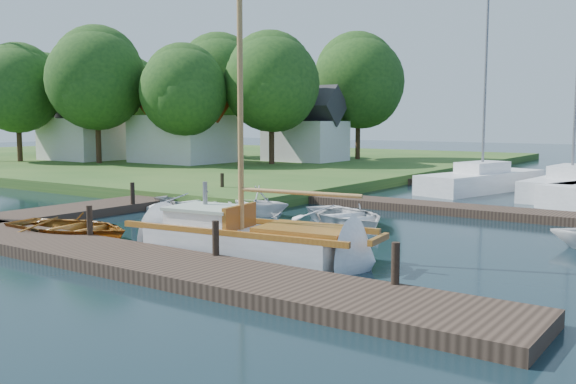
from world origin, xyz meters
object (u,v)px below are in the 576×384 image
Objects in this scene: house_c at (305,131)px; tender_a at (197,200)px; mooring_post_4 at (133,193)px; marina_boat_1 at (482,179)px; tender_b at (261,199)px; tree_2 at (184,90)px; mooring_post_5 at (222,182)px; tree_5 at (130,95)px; mooring_post_2 at (216,238)px; tree_1 at (97,79)px; tender_c at (346,213)px; house_a at (184,126)px; mooring_post_1 at (90,220)px; dinghy at (69,224)px; tree_0 at (18,89)px; tree_7 at (359,81)px; tree_4 at (220,81)px; marina_boat_2 at (572,184)px; sailboat at (254,244)px; tree_3 at (272,82)px; mooring_post_3 at (395,263)px; house_b at (85,128)px; tree_6 at (43,92)px.

tender_a is at bearing -66.95° from house_c.
marina_boat_1 is (8.23, 14.30, -0.14)m from mooring_post_4.
tree_2 reaches higher than tender_b.
tree_5 is (-23.00, 15.05, 4.72)m from mooring_post_5.
mooring_post_5 is at bearing 33.22° from tender_a.
tree_1 reaches higher than mooring_post_2.
house_a is (-20.91, 14.06, 2.56)m from tender_c.
mooring_post_1 is at bearing -51.79° from tree_2.
tender_b is at bearing 24.08° from mooring_post_4.
mooring_post_2 reaches higher than dinghy.
tree_1 is at bearing 67.75° from tender_a.
tender_b is (-4.07, 6.98, -0.11)m from mooring_post_2.
mooring_post_4 is at bearing 135.36° from tender_c.
mooring_post_5 is at bearing -12.38° from tree_0.
tree_4 is at bearing -158.20° from tree_7.
marina_boat_2 is 25.36m from house_a.
sailboat is 1.05× the size of tree_7.
tree_5 is (-27.00, 25.05, 4.72)m from mooring_post_1.
mooring_post_4 is at bearing -68.81° from tree_3.
mooring_post_3 is at bearing -24.36° from sailboat.
marina_boat_1 reaches higher than tree_3.
mooring_post_2 reaches higher than tender_c.
dinghy is 0.49× the size of tree_0.
marina_boat_1 reaches higher than house_b.
sailboat reaches higher than tree_0.
tree_7 is at bearing 41.63° from tree_0.
mooring_post_1 is 24.67m from tree_2.
tree_5 reaches higher than mooring_post_2.
marina_boat_2 reaches higher than dinghy.
tree_6 is at bearing 173.66° from tree_2.
tender_c is (5.25, 6.61, -0.02)m from dinghy.
mooring_post_5 is at bearing 100.42° from tender_c.
mooring_post_5 is at bearing -67.62° from house_c.
tree_5 is at bearing 153.43° from tree_2.
sailboat is 30.48m from tree_1.
mooring_post_5 is 19.18m from tree_1.
tree_3 is 22.09m from tree_6.
tender_b is at bearing -38.80° from house_a.
sailboat is 39.73m from tree_5.
mooring_post_2 and mooring_post_4 have the same top height.
mooring_post_3 is at bearing -59.90° from tree_7.
tender_a is at bearing -44.37° from house_a.
mooring_post_5 is 15.39m from marina_boat_2.
mooring_post_4 is 2.36m from tender_a.
sailboat reaches higher than house_b.
tree_7 is (-5.00, 26.05, 5.50)m from mooring_post_4.
tree_0 is at bearing 149.53° from sailboat.
tree_7 is (-9.00, 31.05, 5.50)m from mooring_post_1.
mooring_post_1 is at bearing -169.85° from sailboat.
sailboat reaches higher than tender_b.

